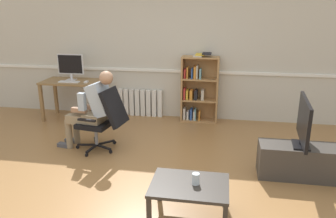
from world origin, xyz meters
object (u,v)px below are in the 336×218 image
object	(u,v)px
bookshelf	(198,90)
drinking_glass	(196,179)
office_chair	(104,118)
tv_stand	(299,161)
tv_screen	(304,122)
coffee_table	(190,188)
radiator	(140,103)
computer_desk	(73,87)
keyboard	(69,82)
person_seated	(92,108)
imac_monitor	(70,65)
computer_mouse	(86,82)

from	to	relation	value
bookshelf	drinking_glass	bearing A→B (deg)	-85.46
office_chair	tv_stand	distance (m)	2.78
tv_screen	coffee_table	size ratio (longest dim) A/B	1.11
radiator	office_chair	size ratio (longest dim) A/B	0.91
radiator	office_chair	xyz separation A→B (m)	(-0.11, -1.73, 0.26)
computer_desk	tv_stand	world-z (taller)	computer_desk
bookshelf	tv_stand	distance (m)	2.51
keyboard	tv_stand	world-z (taller)	keyboard
bookshelf	person_seated	bearing A→B (deg)	-132.18
keyboard	bookshelf	xyz separation A→B (m)	(2.37, 0.43, -0.16)
computer_desk	coffee_table	size ratio (longest dim) A/B	1.44
tv_screen	imac_monitor	bearing A→B (deg)	70.39
keyboard	tv_stand	distance (m)	4.18
computer_mouse	tv_stand	xyz separation A→B (m)	(3.51, -1.59, -0.56)
keyboard	person_seated	xyz separation A→B (m)	(0.92, -1.17, -0.11)
radiator	tv_screen	size ratio (longest dim) A/B	1.01
computer_desk	imac_monitor	world-z (taller)	imac_monitor
office_chair	coffee_table	world-z (taller)	office_chair
imac_monitor	bookshelf	distance (m)	2.47
imac_monitor	tv_screen	distance (m)	4.29
computer_desk	tv_screen	bearing A→B (deg)	-23.97
keyboard	coffee_table	world-z (taller)	keyboard
radiator	coffee_table	size ratio (longest dim) A/B	1.12
person_seated	drinking_glass	world-z (taller)	person_seated
computer_desk	computer_mouse	world-z (taller)	computer_mouse
radiator	tv_stand	bearing A→B (deg)	-38.63
computer_mouse	tv_stand	distance (m)	3.89
computer_mouse	radiator	distance (m)	1.14
computer_desk	bookshelf	bearing A→B (deg)	7.05
radiator	person_seated	world-z (taller)	person_seated
radiator	coffee_table	world-z (taller)	radiator
keyboard	tv_screen	size ratio (longest dim) A/B	0.44
person_seated	coffee_table	distance (m)	2.24
imac_monitor	office_chair	world-z (taller)	imac_monitor
tv_screen	person_seated	bearing A→B (deg)	87.23
computer_desk	office_chair	distance (m)	1.73
keyboard	imac_monitor	bearing A→B (deg)	103.10
imac_monitor	radiator	bearing A→B (deg)	13.86
bookshelf	keyboard	bearing A→B (deg)	-169.65
keyboard	tv_stand	size ratio (longest dim) A/B	0.38
imac_monitor	tv_stand	bearing A→B (deg)	-24.63
computer_mouse	radiator	size ratio (longest dim) A/B	0.11
tv_stand	coffee_table	distance (m)	1.70
keyboard	tv_screen	bearing A→B (deg)	-22.18
office_chair	drinking_glass	xyz separation A→B (m)	(1.51, -1.46, -0.08)
computer_mouse	bookshelf	xyz separation A→B (m)	(2.04, 0.41, -0.16)
computer_desk	imac_monitor	xyz separation A→B (m)	(-0.05, 0.08, 0.40)
keyboard	drinking_glass	distance (m)	3.74
bookshelf	coffee_table	distance (m)	3.12
radiator	coffee_table	bearing A→B (deg)	-67.31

